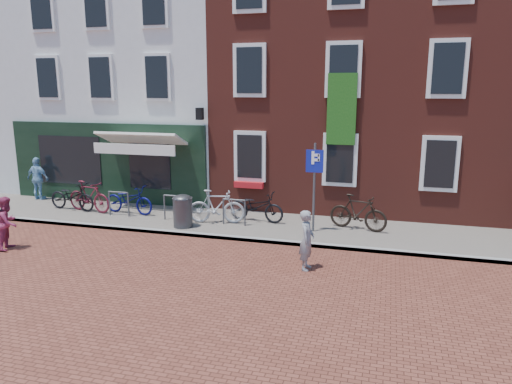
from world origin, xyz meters
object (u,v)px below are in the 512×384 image
(parking_sign, at_px, (314,175))
(cafe_person, at_px, (38,179))
(boy, at_px, (8,223))
(woman, at_px, (307,240))
(bicycle_5, at_px, (358,212))
(bicycle_2, at_px, (129,200))
(bicycle_4, at_px, (256,206))
(bicycle_0, at_px, (72,196))
(bicycle_3, at_px, (216,206))
(litter_bin, at_px, (183,209))
(bicycle_1, at_px, (89,196))

(parking_sign, distance_m, cafe_person, 10.76)
(boy, bearing_deg, cafe_person, 14.62)
(parking_sign, distance_m, boy, 8.51)
(woman, height_order, bicycle_5, woman)
(woman, bearing_deg, bicycle_2, 66.35)
(bicycle_2, height_order, bicycle_4, same)
(bicycle_0, distance_m, bicycle_2, 2.15)
(parking_sign, bearing_deg, boy, -155.92)
(bicycle_4, bearing_deg, cafe_person, 93.52)
(cafe_person, bearing_deg, boy, 125.74)
(bicycle_4, bearing_deg, bicycle_5, -83.29)
(parking_sign, height_order, bicycle_3, parking_sign)
(bicycle_0, bearing_deg, bicycle_2, -81.97)
(bicycle_3, bearing_deg, bicycle_0, 75.66)
(litter_bin, relative_size, parking_sign, 0.41)
(parking_sign, relative_size, bicycle_1, 1.48)
(parking_sign, distance_m, bicycle_3, 3.28)
(bicycle_0, relative_size, bicycle_4, 1.00)
(bicycle_2, relative_size, bicycle_4, 1.00)
(cafe_person, height_order, bicycle_3, cafe_person)
(parking_sign, xyz_separation_m, bicycle_2, (-6.29, 0.37, -1.23))
(woman, xyz_separation_m, bicycle_5, (0.98, 3.32, -0.09))
(bicycle_0, xyz_separation_m, bicycle_3, (5.38, -0.19, 0.05))
(litter_bin, relative_size, bicycle_5, 0.61)
(litter_bin, xyz_separation_m, bicycle_1, (-3.83, 0.81, -0.02))
(woman, distance_m, bicycle_0, 9.23)
(litter_bin, distance_m, bicycle_5, 5.28)
(boy, relative_size, bicycle_5, 0.82)
(bicycle_2, bearing_deg, woman, -109.77)
(bicycle_1, bearing_deg, bicycle_3, -81.90)
(litter_bin, height_order, woman, woman)
(woman, height_order, boy, woman)
(bicycle_4, bearing_deg, litter_bin, 129.25)
(boy, xyz_separation_m, cafe_person, (-2.93, 4.75, 0.18))
(boy, distance_m, bicycle_0, 3.80)
(bicycle_1, height_order, bicycle_4, bicycle_1)
(boy, distance_m, bicycle_5, 9.81)
(parking_sign, relative_size, bicycle_5, 1.48)
(bicycle_2, distance_m, bicycle_3, 3.24)
(bicycle_5, bearing_deg, cafe_person, 101.94)
(parking_sign, relative_size, cafe_person, 1.63)
(woman, xyz_separation_m, bicycle_4, (-2.18, 3.39, -0.15))
(parking_sign, bearing_deg, litter_bin, -171.34)
(parking_sign, distance_m, bicycle_1, 7.82)
(litter_bin, xyz_separation_m, parking_sign, (3.90, 0.59, 1.15))
(cafe_person, xyz_separation_m, bicycle_2, (4.36, -0.94, -0.33))
(woman, xyz_separation_m, bicycle_2, (-6.56, 3.14, -0.15))
(boy, height_order, bicycle_1, boy)
(woman, relative_size, bicycle_2, 0.80)
(parking_sign, height_order, bicycle_0, parking_sign)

